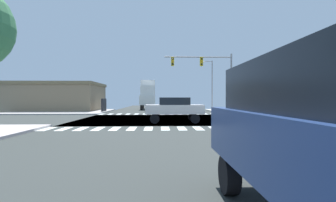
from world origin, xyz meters
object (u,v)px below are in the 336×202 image
(sedan_farside_1, at_px, (151,101))
(sedan_crossing_2, at_px, (174,108))
(bank_building, at_px, (47,97))
(traffic_signal_mast, at_px, (206,69))
(box_truck_trailing_1, at_px, (148,94))
(street_lamp, at_px, (211,80))
(suv_middle_1, at_px, (322,130))

(sedan_farside_1, xyz_separation_m, sedan_crossing_2, (3.03, -43.04, 0.00))
(bank_building, height_order, sedan_crossing_2, bank_building)
(traffic_signal_mast, distance_m, sedan_farside_1, 33.31)
(sedan_crossing_2, bearing_deg, box_truck_trailing_1, 7.13)
(sedan_farside_1, bearing_deg, sedan_crossing_2, 94.02)
(sedan_farside_1, height_order, box_truck_trailing_1, box_truck_trailing_1)
(bank_building, height_order, sedan_farside_1, bank_building)
(bank_building, bearing_deg, box_truck_trailing_1, 21.09)
(street_lamp, relative_size, sedan_crossing_2, 1.81)
(box_truck_trailing_1, bearing_deg, suv_middle_1, 95.67)
(traffic_signal_mast, relative_size, bank_building, 0.48)
(traffic_signal_mast, xyz_separation_m, box_truck_trailing_1, (-7.36, 13.38, -2.70))
(sedan_farside_1, bearing_deg, box_truck_trailing_1, 90.00)
(sedan_crossing_2, bearing_deg, traffic_signal_mast, -21.82)
(bank_building, bearing_deg, street_lamp, 6.20)
(box_truck_trailing_1, xyz_separation_m, suv_middle_1, (4.00, -40.27, -1.17))
(street_lamp, relative_size, sedan_farside_1, 1.81)
(traffic_signal_mast, relative_size, suv_middle_1, 1.73)
(suv_middle_1, bearing_deg, box_truck_trailing_1, 95.67)
(bank_building, relative_size, sedan_farside_1, 3.86)
(box_truck_trailing_1, bearing_deg, bank_building, 21.09)
(bank_building, distance_m, box_truck_trailing_1, 15.35)
(street_lamp, bearing_deg, suv_middle_1, -99.12)
(traffic_signal_mast, height_order, suv_middle_1, traffic_signal_mast)
(sedan_crossing_2, bearing_deg, bank_building, 42.85)
(street_lamp, height_order, box_truck_trailing_1, street_lamp)
(sedan_farside_1, relative_size, box_truck_trailing_1, 0.60)
(sedan_farside_1, bearing_deg, bank_building, 59.56)
(traffic_signal_mast, bearing_deg, street_lamp, 75.87)
(box_truck_trailing_1, relative_size, suv_middle_1, 1.57)
(bank_building, xyz_separation_m, sedan_farside_1, (14.31, 24.35, -0.92))
(sedan_farside_1, height_order, suv_middle_1, suv_middle_1)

